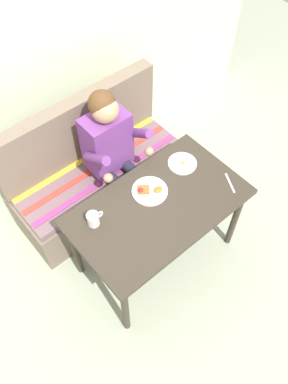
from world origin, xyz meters
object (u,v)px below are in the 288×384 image
couch (96,174)px  person (113,148)px  table (158,212)px  fork (230,183)px  coffee_mug (93,219)px  plate_breakfast (149,191)px  plate_eggs (182,163)px

couch → person: (0.07, -0.17, 0.41)m
table → fork: 0.54m
fork → coffee_mug: bearing=-174.0°
person → plate_breakfast: bearing=-96.2°
table → person: size_ratio=0.99×
table → plate_eggs: plate_eggs is taller
couch → fork: couch is taller
plate_breakfast → plate_eggs: 0.34m
plate_eggs → fork: plate_eggs is taller
coffee_mug → fork: coffee_mug is taller
table → plate_breakfast: (0.02, 0.12, 0.09)m
person → plate_breakfast: (-0.05, -0.47, 0.00)m
couch → fork: (0.50, -0.95, 0.40)m
plate_breakfast → fork: (0.47, -0.31, -0.01)m
plate_eggs → fork: 0.36m
couch → person: size_ratio=1.19×
coffee_mug → plate_breakfast: bearing=-5.6°
table → plate_breakfast: bearing=79.5°
table → coffee_mug: bearing=158.0°
couch → plate_eggs: couch is taller
couch → plate_eggs: bearing=-59.1°
plate_breakfast → coffee_mug: bearing=174.4°
coffee_mug → fork: bearing=-21.1°
table → couch: 0.83m
coffee_mug → couch: bearing=55.6°
plate_breakfast → fork: size_ratio=1.45×
couch → coffee_mug: size_ratio=12.20×
plate_eggs → table: bearing=-157.2°
coffee_mug → table: bearing=-22.0°
couch → plate_eggs: 0.82m
fork → plate_breakfast: bearing=174.2°
person → coffee_mug: size_ratio=10.27×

